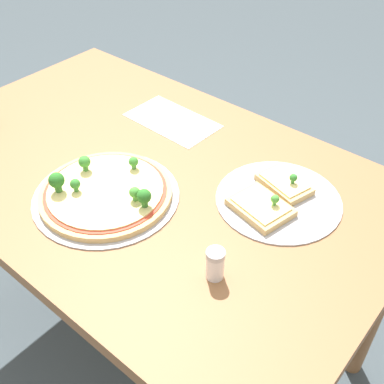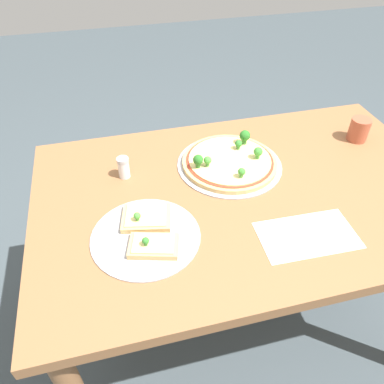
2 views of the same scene
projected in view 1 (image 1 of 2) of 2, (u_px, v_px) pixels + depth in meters
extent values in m
plane|color=#3D474C|center=(156.00, 336.00, 1.67)|extent=(8.00, 8.00, 0.00)
cube|color=brown|center=(142.00, 174.00, 1.20)|extent=(1.26, 0.79, 0.04)
cylinder|color=brown|center=(378.00, 300.00, 1.36)|extent=(0.06, 0.06, 0.70)
cylinder|color=brown|center=(105.00, 149.00, 1.91)|extent=(0.06, 0.06, 0.70)
cylinder|color=#A3A3A8|center=(106.00, 196.00, 1.11)|extent=(0.34, 0.34, 0.00)
cylinder|color=tan|center=(106.00, 193.00, 1.10)|extent=(0.30, 0.30, 0.01)
cylinder|color=#B73823|center=(105.00, 191.00, 1.10)|extent=(0.28, 0.28, 0.00)
cylinder|color=#EFD684|center=(105.00, 190.00, 1.09)|extent=(0.26, 0.26, 0.00)
sphere|color=#286B23|center=(56.00, 180.00, 1.07)|extent=(0.04, 0.04, 0.04)
cylinder|color=#37742D|center=(58.00, 188.00, 1.08)|extent=(0.02, 0.02, 0.02)
sphere|color=#3D8933|center=(84.00, 162.00, 1.13)|extent=(0.03, 0.03, 0.03)
cylinder|color=#488E3A|center=(86.00, 168.00, 1.14)|extent=(0.01, 0.01, 0.01)
sphere|color=#3D8933|center=(133.00, 162.00, 1.14)|extent=(0.02, 0.02, 0.02)
cylinder|color=#488E3A|center=(134.00, 167.00, 1.15)|extent=(0.01, 0.01, 0.01)
sphere|color=#286B23|center=(144.00, 196.00, 1.03)|extent=(0.03, 0.03, 0.03)
cylinder|color=#37742D|center=(145.00, 203.00, 1.04)|extent=(0.01, 0.01, 0.01)
sphere|color=#337A2D|center=(75.00, 184.00, 1.07)|extent=(0.02, 0.02, 0.02)
cylinder|color=#3F8136|center=(76.00, 189.00, 1.08)|extent=(0.01, 0.01, 0.01)
sphere|color=#479338|center=(135.00, 192.00, 1.05)|extent=(0.02, 0.02, 0.02)
cylinder|color=#51973E|center=(135.00, 198.00, 1.06)|extent=(0.01, 0.01, 0.01)
cylinder|color=#A3A3A8|center=(278.00, 200.00, 1.10)|extent=(0.29, 0.29, 0.00)
cube|color=tan|center=(284.00, 184.00, 1.12)|extent=(0.14, 0.11, 0.02)
cube|color=#EFD684|center=(285.00, 181.00, 1.12)|extent=(0.12, 0.09, 0.00)
sphere|color=#337A2D|center=(293.00, 178.00, 1.10)|extent=(0.02, 0.02, 0.02)
cylinder|color=#3F8136|center=(293.00, 182.00, 1.11)|extent=(0.01, 0.01, 0.01)
cube|color=tan|center=(261.00, 207.00, 1.06)|extent=(0.15, 0.12, 0.02)
cube|color=#EFD684|center=(261.00, 204.00, 1.06)|extent=(0.12, 0.10, 0.00)
sphere|color=#479338|center=(275.00, 199.00, 1.04)|extent=(0.02, 0.02, 0.02)
cylinder|color=#51973E|center=(274.00, 203.00, 1.05)|extent=(0.01, 0.01, 0.01)
cylinder|color=silver|center=(215.00, 266.00, 0.91)|extent=(0.03, 0.03, 0.06)
cylinder|color=#B2B2B7|center=(216.00, 254.00, 0.89)|extent=(0.04, 0.04, 0.01)
cube|color=white|center=(172.00, 120.00, 1.36)|extent=(0.26, 0.15, 0.00)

